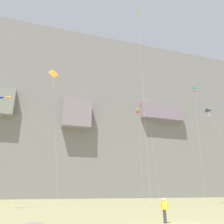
{
  "coord_description": "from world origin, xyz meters",
  "views": [
    {
      "loc": [
        -8.66,
        -13.25,
        2.08
      ],
      "look_at": [
        1.12,
        18.63,
        14.01
      ],
      "focal_mm": 35.49,
      "sensor_mm": 36.0,
      "label": 1
    }
  ],
  "objects_px": {
    "kite_box_upper_left": "(138,111)",
    "kite_delta_low_center": "(192,94)",
    "kite_diamond_mid_left": "(138,21)",
    "kite_delta_low_left": "(213,115)",
    "kite_diamond_upper_right": "(53,76)",
    "spectator_watching_left": "(164,209)",
    "kite_banner_high_center": "(144,107)"
  },
  "relations": [
    {
      "from": "kite_box_upper_left",
      "to": "kite_delta_low_left",
      "type": "xyz_separation_m",
      "value": [
        6.88,
        -18.74,
        -6.38
      ]
    },
    {
      "from": "spectator_watching_left",
      "to": "kite_diamond_upper_right",
      "type": "distance_m",
      "value": 37.93
    },
    {
      "from": "kite_box_upper_left",
      "to": "kite_banner_high_center",
      "type": "bearing_deg",
      "value": -20.15
    },
    {
      "from": "spectator_watching_left",
      "to": "kite_diamond_mid_left",
      "type": "height_order",
      "value": "kite_diamond_mid_left"
    },
    {
      "from": "kite_diamond_upper_right",
      "to": "kite_diamond_mid_left",
      "type": "xyz_separation_m",
      "value": [
        13.53,
        -14.22,
        5.95
      ]
    },
    {
      "from": "kite_box_upper_left",
      "to": "kite_delta_low_center",
      "type": "bearing_deg",
      "value": -53.21
    },
    {
      "from": "kite_diamond_upper_right",
      "to": "kite_banner_high_center",
      "type": "bearing_deg",
      "value": 15.55
    },
    {
      "from": "spectator_watching_left",
      "to": "kite_delta_low_left",
      "type": "relative_size",
      "value": 0.1
    },
    {
      "from": "kite_box_upper_left",
      "to": "kite_diamond_upper_right",
      "type": "bearing_deg",
      "value": -161.85
    },
    {
      "from": "kite_delta_low_left",
      "to": "kite_delta_low_center",
      "type": "xyz_separation_m",
      "value": [
        1.8,
        7.12,
        7.67
      ]
    },
    {
      "from": "spectator_watching_left",
      "to": "kite_diamond_mid_left",
      "type": "relative_size",
      "value": 0.05
    },
    {
      "from": "kite_banner_high_center",
      "to": "kite_diamond_upper_right",
      "type": "relative_size",
      "value": 0.94
    },
    {
      "from": "kite_delta_low_left",
      "to": "kite_delta_low_center",
      "type": "bearing_deg",
      "value": 75.79
    },
    {
      "from": "kite_box_upper_left",
      "to": "kite_diamond_upper_right",
      "type": "distance_m",
      "value": 23.7
    },
    {
      "from": "kite_banner_high_center",
      "to": "kite_diamond_upper_right",
      "type": "bearing_deg",
      "value": -164.45
    },
    {
      "from": "kite_delta_low_center",
      "to": "kite_diamond_mid_left",
      "type": "bearing_deg",
      "value": -150.42
    },
    {
      "from": "kite_banner_high_center",
      "to": "kite_delta_low_center",
      "type": "xyz_separation_m",
      "value": [
        6.97,
        -10.99,
        0.12
      ]
    },
    {
      "from": "kite_delta_low_left",
      "to": "kite_delta_low_center",
      "type": "relative_size",
      "value": 0.66
    },
    {
      "from": "kite_diamond_upper_right",
      "to": "kite_delta_low_left",
      "type": "height_order",
      "value": "kite_diamond_upper_right"
    },
    {
      "from": "kite_diamond_upper_right",
      "to": "kite_delta_low_left",
      "type": "relative_size",
      "value": 1.69
    },
    {
      "from": "kite_diamond_upper_right",
      "to": "kite_diamond_mid_left",
      "type": "distance_m",
      "value": 20.51
    },
    {
      "from": "kite_banner_high_center",
      "to": "kite_diamond_upper_right",
      "type": "height_order",
      "value": "kite_diamond_upper_right"
    },
    {
      "from": "spectator_watching_left",
      "to": "kite_diamond_mid_left",
      "type": "bearing_deg",
      "value": 68.95
    },
    {
      "from": "kite_box_upper_left",
      "to": "kite_diamond_mid_left",
      "type": "height_order",
      "value": "kite_diamond_mid_left"
    },
    {
      "from": "kite_box_upper_left",
      "to": "kite_diamond_mid_left",
      "type": "distance_m",
      "value": 24.93
    },
    {
      "from": "kite_box_upper_left",
      "to": "kite_diamond_upper_right",
      "type": "height_order",
      "value": "kite_diamond_upper_right"
    },
    {
      "from": "spectator_watching_left",
      "to": "kite_delta_low_center",
      "type": "bearing_deg",
      "value": 46.28
    },
    {
      "from": "kite_box_upper_left",
      "to": "spectator_watching_left",
      "type": "bearing_deg",
      "value": -111.78
    },
    {
      "from": "kite_box_upper_left",
      "to": "kite_delta_low_center",
      "type": "height_order",
      "value": "kite_delta_low_center"
    },
    {
      "from": "kite_delta_low_left",
      "to": "spectator_watching_left",
      "type": "bearing_deg",
      "value": -141.43
    },
    {
      "from": "kite_box_upper_left",
      "to": "kite_delta_low_center",
      "type": "xyz_separation_m",
      "value": [
        8.69,
        -11.61,
        1.29
      ]
    },
    {
      "from": "kite_diamond_mid_left",
      "to": "kite_delta_low_center",
      "type": "bearing_deg",
      "value": 29.58
    }
  ]
}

